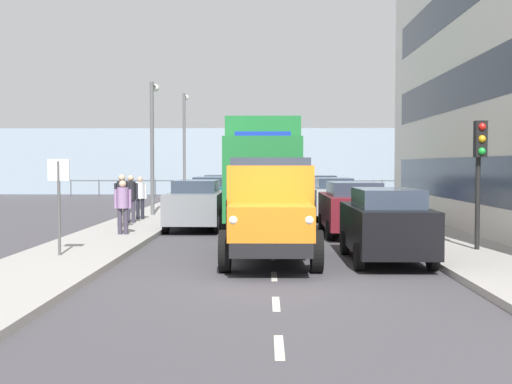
{
  "coord_description": "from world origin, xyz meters",
  "views": [
    {
      "loc": [
        0.16,
        12.66,
        2.28
      ],
      "look_at": [
        0.56,
        -12.46,
        1.2
      ],
      "focal_mm": 45.45,
      "sensor_mm": 36.0,
      "label": 1
    }
  ],
  "objects_px": {
    "car_black_kerbside_near": "(385,224)",
    "pedestrian_in_dark_coat": "(140,194)",
    "car_teal_oppositeside_1": "(211,196)",
    "pedestrian_near_railing": "(122,196)",
    "pedestrian_with_bag": "(123,203)",
    "lamp_post_far": "(185,137)",
    "traffic_light_near": "(480,156)",
    "lamp_post_promenade": "(153,134)",
    "car_grey_oppositeside_0": "(196,204)",
    "car_maroon_kerbside_1": "(353,207)",
    "car_navy_kerbside_3": "(321,192)",
    "pedestrian_couple_a": "(131,195)",
    "lorry_cargo_green": "(263,170)",
    "car_silver_kerbside_2": "(333,198)",
    "car_white_oppositeside_2": "(219,191)",
    "truck_vintage_orange": "(270,212)",
    "street_sign": "(59,190)"
  },
  "relations": [
    {
      "from": "car_black_kerbside_near",
      "to": "car_grey_oppositeside_0",
      "type": "bearing_deg",
      "value": -55.19
    },
    {
      "from": "car_silver_kerbside_2",
      "to": "pedestrian_in_dark_coat",
      "type": "bearing_deg",
      "value": 14.07
    },
    {
      "from": "pedestrian_near_railing",
      "to": "car_white_oppositeside_2",
      "type": "bearing_deg",
      "value": -101.21
    },
    {
      "from": "truck_vintage_orange",
      "to": "car_grey_oppositeside_0",
      "type": "bearing_deg",
      "value": -71.63
    },
    {
      "from": "truck_vintage_orange",
      "to": "pedestrian_near_railing",
      "type": "xyz_separation_m",
      "value": [
        4.96,
        -6.85,
        0.03
      ]
    },
    {
      "from": "car_grey_oppositeside_0",
      "to": "car_navy_kerbside_3",
      "type": "bearing_deg",
      "value": -116.87
    },
    {
      "from": "car_silver_kerbside_2",
      "to": "pedestrian_with_bag",
      "type": "bearing_deg",
      "value": 45.78
    },
    {
      "from": "car_maroon_kerbside_1",
      "to": "car_navy_kerbside_3",
      "type": "bearing_deg",
      "value": -90.0
    },
    {
      "from": "car_black_kerbside_near",
      "to": "lorry_cargo_green",
      "type": "bearing_deg",
      "value": -70.42
    },
    {
      "from": "car_maroon_kerbside_1",
      "to": "car_teal_oppositeside_1",
      "type": "xyz_separation_m",
      "value": [
        5.22,
        -7.74,
        -0.0
      ]
    },
    {
      "from": "pedestrian_near_railing",
      "to": "traffic_light_near",
      "type": "bearing_deg",
      "value": 151.13
    },
    {
      "from": "car_silver_kerbside_2",
      "to": "pedestrian_with_bag",
      "type": "height_order",
      "value": "pedestrian_with_bag"
    },
    {
      "from": "car_grey_oppositeside_0",
      "to": "pedestrian_near_railing",
      "type": "relative_size",
      "value": 2.41
    },
    {
      "from": "truck_vintage_orange",
      "to": "lamp_post_promenade",
      "type": "xyz_separation_m",
      "value": [
        4.89,
        -12.46,
        2.36
      ]
    },
    {
      "from": "lorry_cargo_green",
      "to": "car_navy_kerbside_3",
      "type": "distance_m",
      "value": 10.2
    },
    {
      "from": "lorry_cargo_green",
      "to": "car_grey_oppositeside_0",
      "type": "height_order",
      "value": "lorry_cargo_green"
    },
    {
      "from": "truck_vintage_orange",
      "to": "pedestrian_near_railing",
      "type": "height_order",
      "value": "truck_vintage_orange"
    },
    {
      "from": "car_navy_kerbside_3",
      "to": "pedestrian_near_railing",
      "type": "height_order",
      "value": "pedestrian_near_railing"
    },
    {
      "from": "car_grey_oppositeside_0",
      "to": "traffic_light_near",
      "type": "xyz_separation_m",
      "value": [
        -7.73,
        6.41,
        1.58
      ]
    },
    {
      "from": "pedestrian_couple_a",
      "to": "lamp_post_promenade",
      "type": "relative_size",
      "value": 0.31
    },
    {
      "from": "car_silver_kerbside_2",
      "to": "pedestrian_couple_a",
      "type": "distance_m",
      "value": 8.44
    },
    {
      "from": "lamp_post_far",
      "to": "car_navy_kerbside_3",
      "type": "bearing_deg",
      "value": 153.45
    },
    {
      "from": "lorry_cargo_green",
      "to": "car_silver_kerbside_2",
      "type": "bearing_deg",
      "value": -127.48
    },
    {
      "from": "pedestrian_with_bag",
      "to": "lamp_post_far",
      "type": "bearing_deg",
      "value": -89.17
    },
    {
      "from": "car_silver_kerbside_2",
      "to": "car_white_oppositeside_2",
      "type": "relative_size",
      "value": 1.0
    },
    {
      "from": "car_grey_oppositeside_0",
      "to": "traffic_light_near",
      "type": "relative_size",
      "value": 1.35
    },
    {
      "from": "pedestrian_near_railing",
      "to": "lamp_post_promenade",
      "type": "xyz_separation_m",
      "value": [
        -0.07,
        -5.61,
        2.33
      ]
    },
    {
      "from": "car_black_kerbside_near",
      "to": "pedestrian_in_dark_coat",
      "type": "bearing_deg",
      "value": -52.37
    },
    {
      "from": "pedestrian_with_bag",
      "to": "car_teal_oppositeside_1",
      "type": "bearing_deg",
      "value": -102.07
    },
    {
      "from": "car_silver_kerbside_2",
      "to": "street_sign",
      "type": "xyz_separation_m",
      "value": [
        7.62,
        11.85,
        0.79
      ]
    },
    {
      "from": "car_navy_kerbside_3",
      "to": "lamp_post_far",
      "type": "relative_size",
      "value": 0.67
    },
    {
      "from": "car_teal_oppositeside_1",
      "to": "car_white_oppositeside_2",
      "type": "relative_size",
      "value": 0.93
    },
    {
      "from": "car_grey_oppositeside_0",
      "to": "car_white_oppositeside_2",
      "type": "distance_m",
      "value": 11.36
    },
    {
      "from": "car_navy_kerbside_3",
      "to": "traffic_light_near",
      "type": "bearing_deg",
      "value": 98.55
    },
    {
      "from": "truck_vintage_orange",
      "to": "car_navy_kerbside_3",
      "type": "distance_m",
      "value": 18.17
    },
    {
      "from": "pedestrian_with_bag",
      "to": "pedestrian_in_dark_coat",
      "type": "xyz_separation_m",
      "value": [
        0.53,
        -5.4,
        0.01
      ]
    },
    {
      "from": "lamp_post_promenade",
      "to": "car_grey_oppositeside_0",
      "type": "bearing_deg",
      "value": 116.02
    },
    {
      "from": "pedestrian_near_railing",
      "to": "car_grey_oppositeside_0",
      "type": "bearing_deg",
      "value": -161.25
    },
    {
      "from": "lamp_post_far",
      "to": "traffic_light_near",
      "type": "bearing_deg",
      "value": 115.85
    },
    {
      "from": "car_teal_oppositeside_1",
      "to": "pedestrian_near_railing",
      "type": "height_order",
      "value": "pedestrian_near_railing"
    },
    {
      "from": "car_black_kerbside_near",
      "to": "pedestrian_near_railing",
      "type": "height_order",
      "value": "pedestrian_near_railing"
    },
    {
      "from": "pedestrian_couple_a",
      "to": "traffic_light_near",
      "type": "bearing_deg",
      "value": 144.47
    },
    {
      "from": "car_maroon_kerbside_1",
      "to": "pedestrian_in_dark_coat",
      "type": "relative_size",
      "value": 2.72
    },
    {
      "from": "car_teal_oppositeside_1",
      "to": "car_white_oppositeside_2",
      "type": "distance_m",
      "value": 5.42
    },
    {
      "from": "pedestrian_near_railing",
      "to": "pedestrian_in_dark_coat",
      "type": "distance_m",
      "value": 3.24
    },
    {
      "from": "pedestrian_couple_a",
      "to": "pedestrian_near_railing",
      "type": "bearing_deg",
      "value": 91.99
    },
    {
      "from": "lorry_cargo_green",
      "to": "car_black_kerbside_near",
      "type": "relative_size",
      "value": 2.04
    },
    {
      "from": "pedestrian_with_bag",
      "to": "lamp_post_far",
      "type": "relative_size",
      "value": 0.27
    },
    {
      "from": "car_grey_oppositeside_0",
      "to": "pedestrian_couple_a",
      "type": "distance_m",
      "value": 2.64
    },
    {
      "from": "lorry_cargo_green",
      "to": "car_black_kerbside_near",
      "type": "height_order",
      "value": "lorry_cargo_green"
    }
  ]
}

